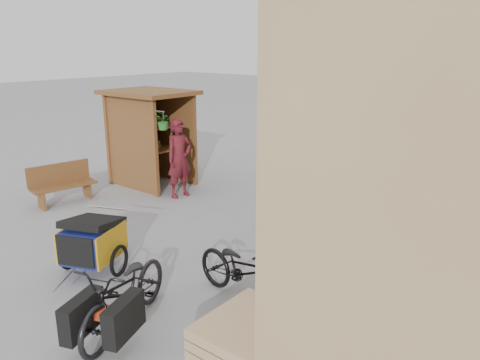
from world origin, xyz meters
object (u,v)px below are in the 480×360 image
Objects in this scene: bike_4 at (347,208)px; bike_7 at (386,186)px; bike_5 at (363,199)px; cargo_bike at (124,294)px; child_trailer at (92,240)px; bike_6 at (388,196)px; shopping_carts at (456,167)px; bike_1 at (286,249)px; bike_0 at (244,271)px; pallet_stack at (251,336)px; bench at (62,183)px; bike_3 at (345,218)px; bike_2 at (329,231)px; kiosk at (147,124)px; person_kiosk at (179,159)px.

bike_7 is (0.13, 1.62, 0.08)m from bike_4.
cargo_bike is at bearing 159.14° from bike_5.
cargo_bike is at bearing -45.25° from child_trailer.
bike_4 is at bearing -177.33° from bike_6.
bike_1 is (-0.75, -6.52, -0.12)m from shopping_carts.
bike_6 is (2.63, 5.40, -0.11)m from child_trailer.
bike_0 reaches higher than bike_4.
bike_0 is at bearing 132.52° from pallet_stack.
cargo_bike is (1.68, -0.69, -0.04)m from child_trailer.
bike_7 is (-0.20, 0.38, 0.08)m from bike_6.
bench is at bearing 106.20° from bike_1.
cargo_bike is at bearing 167.60° from bike_4.
bike_3 reaches higher than pallet_stack.
bike_4 is 1.28m from bike_6.
bike_3 is (0.22, 1.51, 0.11)m from bike_1.
cargo_bike reaches higher than bike_4.
bench is 0.89× the size of bike_2.
child_trailer is (-3.20, 0.06, 0.32)m from pallet_stack.
kiosk is at bearing 89.74° from bench.
bike_5 is at bearing -178.29° from bike_7.
child_trailer reaches higher than bench.
kiosk is 5.66m from bike_5.
shopping_carts is 9.14m from cargo_bike.
child_trailer reaches higher than bike_4.
bike_5 is (-0.02, 2.79, 0.07)m from bike_1.
bike_1 is at bearing 111.79° from pallet_stack.
child_trailer is at bearing 115.17° from bike_0.
bike_7 is (-0.24, 2.46, -0.04)m from bike_3.
bike_2 is (0.18, 2.10, -0.04)m from bike_0.
bike_7 reaches higher than cargo_bike.
shopping_carts reaches higher than bike_0.
bench is at bearing -100.03° from kiosk.
pallet_stack is at bearing 176.62° from bike_5.
cargo_bike is 4.13m from bike_3.
cargo_bike reaches higher than bench.
bike_2 is 0.97× the size of bike_5.
cargo_bike is 2.62m from bike_1.
bike_5 is at bearing 8.17° from kiosk.
pallet_stack is 0.70× the size of bike_5.
child_trailer is at bearing -147.26° from person_kiosk.
bike_2 is (2.62, 2.87, -0.09)m from child_trailer.
bike_2 is 2.53m from bike_6.
shopping_carts reaches higher than bench.
person_kiosk is 1.11× the size of bike_2.
bike_1 is 0.89× the size of bike_2.
person_kiosk reaches higher than bike_5.
bench reaches higher than bike_1.
pallet_stack is (6.28, -3.87, -1.34)m from kiosk.
bench is 0.80× the size of person_kiosk.
bike_1 is (4.14, -1.74, -0.48)m from person_kiosk.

